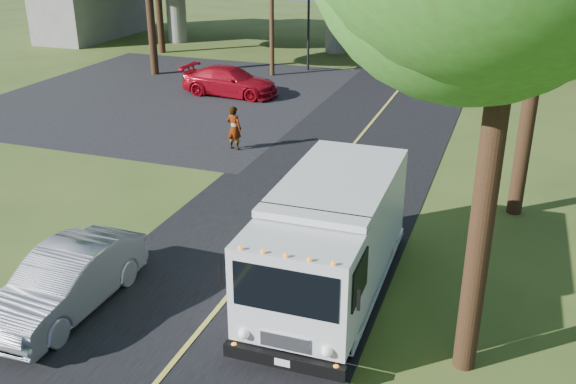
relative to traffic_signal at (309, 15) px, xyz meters
The scene contains 9 objects.
ground 26.87m from the traffic_signal, 77.01° to the right, with size 120.00×120.00×0.00m, color #384C1B.
road 17.38m from the traffic_signal, 69.44° to the right, with size 7.00×90.00×0.02m, color black.
parking_lot 9.96m from the traffic_signal, 122.01° to the right, with size 16.00×18.00×0.01m, color black.
lane_line 17.38m from the traffic_signal, 69.44° to the right, with size 0.12×90.00×0.01m, color gold.
traffic_signal is the anchor object (origin of this frame).
step_van 24.81m from the traffic_signal, 70.65° to the right, with size 2.50×6.65×2.78m.
red_sedan 7.59m from the traffic_signal, 105.16° to the right, with size 2.02×4.97×1.44m, color #9E0916.
silver_sedan 26.27m from the traffic_signal, 83.85° to the right, with size 1.54×4.42×1.46m, color gray.
pedestrian 14.85m from the traffic_signal, 83.00° to the right, with size 0.63×0.41×1.73m, color gray.
Camera 1 is at (5.74, -10.07, 8.21)m, focal length 40.00 mm.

